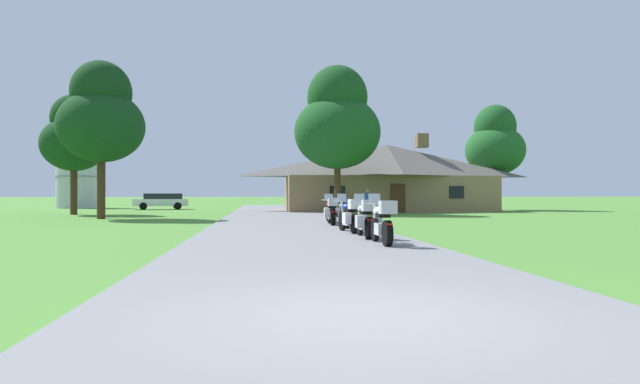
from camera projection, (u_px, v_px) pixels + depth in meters
ground_plane at (285, 222)px, 25.63m from camera, size 500.00×500.00×0.00m
asphalt_driveway at (287, 224)px, 23.64m from camera, size 6.40×80.00×0.06m
motorcycle_white_nearest_to_camera at (382, 222)px, 13.77m from camera, size 0.66×2.08×1.30m
motorcycle_silver_second_in_row at (366, 219)px, 15.82m from camera, size 0.72×2.08×1.30m
motorcycle_blue_third_in_row at (350, 216)px, 18.03m from camera, size 0.89×2.08×1.30m
motorcycle_silver_fourth_in_row at (344, 213)px, 20.66m from camera, size 0.66×2.08×1.30m
motorcycle_orange_fifth_in_row at (332, 212)px, 22.61m from camera, size 0.73×2.08×1.30m
motorcycle_red_farthest_in_row at (331, 210)px, 24.60m from camera, size 0.73×2.08×1.30m
stone_lodge at (387, 177)px, 42.41m from camera, size 16.68×7.30×6.14m
bystander_blue_shirt_near_lodge at (367, 200)px, 36.29m from camera, size 0.39×0.46×1.67m
tree_right_of_lodge at (495, 143)px, 45.47m from camera, size 4.96×4.96×8.90m
tree_by_lodge_front at (337, 122)px, 36.35m from camera, size 5.83×5.83×10.04m
tree_left_far at (74, 137)px, 35.27m from camera, size 4.17×4.17×7.87m
tree_left_near at (101, 116)px, 29.26m from camera, size 4.60×4.60×8.60m
metal_silo_distant at (77, 172)px, 51.98m from camera, size 3.85×3.85×7.01m
parked_white_suv_far_left at (161, 201)px, 46.99m from camera, size 4.88×2.77×1.40m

